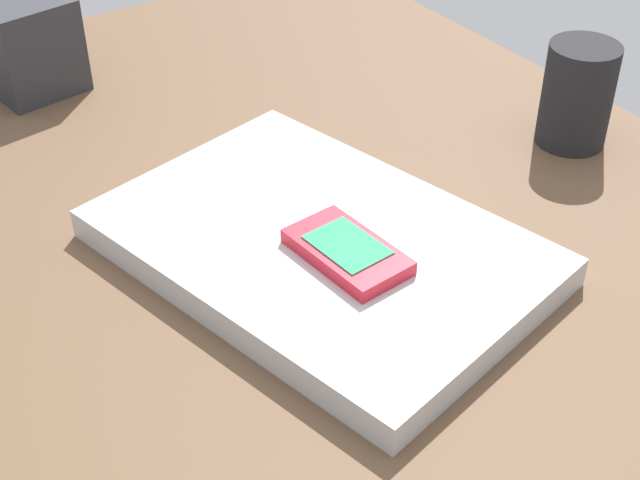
{
  "coord_description": "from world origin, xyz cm",
  "views": [
    {
      "loc": [
        -44.79,
        32.89,
        48.9
      ],
      "look_at": [
        3.68,
        0.01,
        5.0
      ],
      "focal_mm": 51.62,
      "sensor_mm": 36.0,
      "label": 1
    }
  ],
  "objects_px": {
    "cell_phone_on_laptop": "(351,249)",
    "desk_organizer": "(21,40)",
    "laptop_closed": "(320,247)",
    "pen_cup": "(577,95)"
  },
  "relations": [
    {
      "from": "cell_phone_on_laptop",
      "to": "desk_organizer",
      "type": "height_order",
      "value": "desk_organizer"
    },
    {
      "from": "pen_cup",
      "to": "desk_organizer",
      "type": "relative_size",
      "value": 0.84
    },
    {
      "from": "laptop_closed",
      "to": "pen_cup",
      "type": "relative_size",
      "value": 3.45
    },
    {
      "from": "laptop_closed",
      "to": "cell_phone_on_laptop",
      "type": "xyz_separation_m",
      "value": [
        -0.04,
        -0.0,
        0.02
      ]
    },
    {
      "from": "desk_organizer",
      "to": "cell_phone_on_laptop",
      "type": "bearing_deg",
      "value": -177.56
    },
    {
      "from": "cell_phone_on_laptop",
      "to": "pen_cup",
      "type": "distance_m",
      "value": 0.31
    },
    {
      "from": "pen_cup",
      "to": "desk_organizer",
      "type": "xyz_separation_m",
      "value": [
        0.41,
        0.39,
        -0.0
      ]
    },
    {
      "from": "cell_phone_on_laptop",
      "to": "desk_organizer",
      "type": "bearing_deg",
      "value": 10.9
    },
    {
      "from": "laptop_closed",
      "to": "desk_organizer",
      "type": "distance_m",
      "value": 0.44
    },
    {
      "from": "laptop_closed",
      "to": "cell_phone_on_laptop",
      "type": "bearing_deg",
      "value": 174.23
    }
  ]
}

